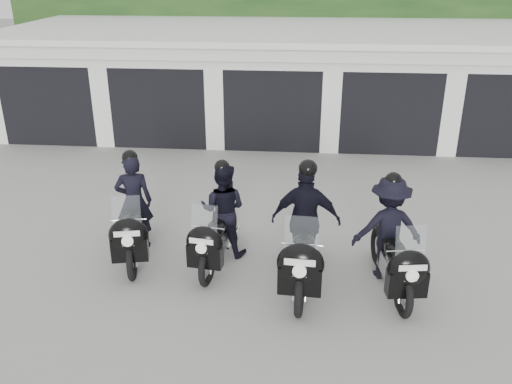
# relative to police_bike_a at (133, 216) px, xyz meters

# --- Properties ---
(ground) EXTENTS (80.00, 80.00, 0.00)m
(ground) POSITION_rel_police_bike_a_xyz_m (2.05, 0.39, -0.75)
(ground) COLOR gray
(ground) RESTS_ON ground
(garage_block) EXTENTS (16.40, 6.80, 2.96)m
(garage_block) POSITION_rel_police_bike_a_xyz_m (2.05, 8.45, 0.67)
(garage_block) COLOR silver
(garage_block) RESTS_ON ground
(background_vegetation) EXTENTS (20.00, 3.90, 5.80)m
(background_vegetation) POSITION_rel_police_bike_a_xyz_m (2.43, 13.31, 2.02)
(background_vegetation) COLOR black
(background_vegetation) RESTS_ON ground
(police_bike_a) EXTENTS (0.93, 2.16, 1.90)m
(police_bike_a) POSITION_rel_police_bike_a_xyz_m (0.00, 0.00, 0.00)
(police_bike_a) COLOR black
(police_bike_a) RESTS_ON ground
(police_bike_b) EXTENTS (0.91, 2.07, 1.81)m
(police_bike_b) POSITION_rel_police_bike_a_xyz_m (1.52, 0.01, 0.01)
(police_bike_b) COLOR black
(police_bike_b) RESTS_ON ground
(police_bike_c) EXTENTS (1.15, 2.36, 2.05)m
(police_bike_c) POSITION_rel_police_bike_a_xyz_m (2.96, -0.54, 0.12)
(police_bike_c) COLOR black
(police_bike_c) RESTS_ON ground
(police_bike_d) EXTENTS (1.19, 2.15, 1.88)m
(police_bike_d) POSITION_rel_police_bike_a_xyz_m (4.31, -0.50, 0.05)
(police_bike_d) COLOR black
(police_bike_d) RESTS_ON ground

